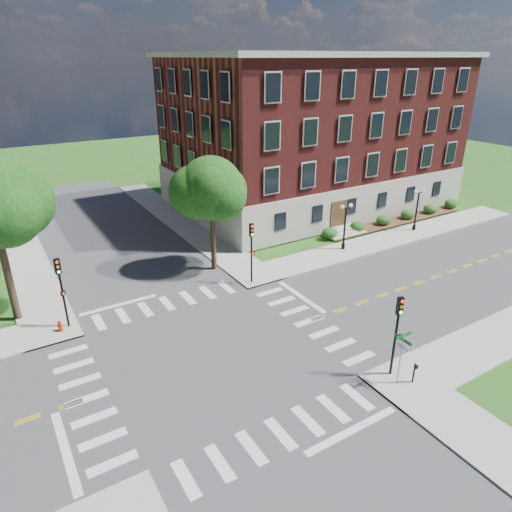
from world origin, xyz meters
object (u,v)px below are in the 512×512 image
twin_lamp_west (345,224)px  traffic_signal_se (397,326)px  traffic_signal_nw (61,284)px  traffic_signal_ne (252,245)px  push_button_post (414,372)px  street_sign_pole (402,349)px  twin_lamp_east (417,207)px  fire_hydrant (60,326)px

twin_lamp_west → traffic_signal_se: bearing=-123.1°
traffic_signal_nw → twin_lamp_west: (23.98, 0.59, -0.66)m
traffic_signal_ne → push_button_post: traffic_signal_ne is taller
traffic_signal_nw → push_button_post: size_ratio=4.00×
traffic_signal_se → street_sign_pole: size_ratio=1.55×
traffic_signal_se → traffic_signal_ne: (-0.78, 13.62, 0.00)m
traffic_signal_se → twin_lamp_east: bearing=38.0°
push_button_post → fire_hydrant: 21.55m
traffic_signal_nw → fire_hydrant: (-0.55, -0.32, -2.72)m
traffic_signal_se → fire_hydrant: bearing=136.4°
traffic_signal_se → street_sign_pole: traffic_signal_se is taller
twin_lamp_west → twin_lamp_east: bearing=0.0°
push_button_post → twin_lamp_east: bearing=40.8°
twin_lamp_west → street_sign_pole: size_ratio=1.36×
traffic_signal_se → traffic_signal_nw: size_ratio=1.00×
traffic_signal_se → traffic_signal_nw: 20.23m
twin_lamp_east → push_button_post: (-18.69, -16.13, -1.73)m
twin_lamp_east → push_button_post: twin_lamp_east is taller
twin_lamp_east → push_button_post: size_ratio=3.53×
twin_lamp_west → twin_lamp_east: same height
traffic_signal_nw → street_sign_pole: size_ratio=1.55×
traffic_signal_nw → fire_hydrant: traffic_signal_nw is taller
twin_lamp_west → street_sign_pole: (-10.04, -15.71, -0.21)m
twin_lamp_west → twin_lamp_east: 9.41m
push_button_post → fire_hydrant: size_ratio=1.60×
street_sign_pole → fire_hydrant: bearing=134.4°
street_sign_pole → push_button_post: bearing=-28.9°
traffic_signal_se → twin_lamp_east: 24.35m
traffic_signal_ne → twin_lamp_east: size_ratio=1.13×
traffic_signal_se → traffic_signal_ne: same height
traffic_signal_nw → twin_lamp_west: 23.99m
traffic_signal_ne → push_button_post: (1.27, -14.76, -2.39)m
twin_lamp_east → fire_hydrant: 34.02m
traffic_signal_se → twin_lamp_west: 17.89m
push_button_post → fire_hydrant: (-15.25, 15.22, -0.33)m
twin_lamp_west → fire_hydrant: (-24.53, -0.91, -2.06)m
traffic_signal_nw → traffic_signal_se: bearing=-45.4°
push_button_post → fire_hydrant: bearing=135.1°
push_button_post → fire_hydrant: push_button_post is taller
traffic_signal_ne → traffic_signal_nw: (-13.43, 0.77, 0.00)m
street_sign_pole → fire_hydrant: (-14.49, 14.80, -1.84)m
fire_hydrant → push_button_post: bearing=-44.9°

